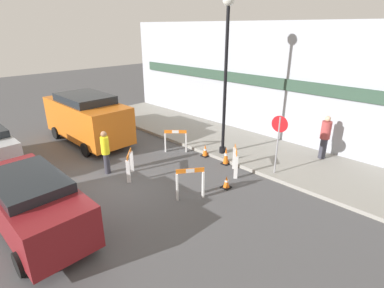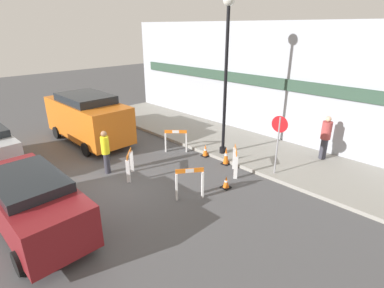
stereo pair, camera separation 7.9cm
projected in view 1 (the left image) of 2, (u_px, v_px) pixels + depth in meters
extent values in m
plane|color=#4C4C4F|center=(111.00, 189.00, 10.36)|extent=(60.00, 60.00, 0.00)
cube|color=gray|center=(226.00, 141.00, 14.52)|extent=(18.00, 3.69, 0.13)
cube|color=#A3A8B2|center=(253.00, 81.00, 14.81)|extent=(18.00, 0.12, 5.50)
cube|color=#2D4738|center=(252.00, 80.00, 14.72)|extent=(16.20, 0.10, 0.50)
cylinder|color=black|center=(223.00, 150.00, 12.98)|extent=(0.29, 0.29, 0.24)
cylinder|color=black|center=(225.00, 85.00, 11.95)|extent=(0.13, 0.13, 5.84)
sphere|color=silver|center=(229.00, 0.00, 10.82)|extent=(0.44, 0.44, 0.44)
cylinder|color=gray|center=(277.00, 146.00, 10.82)|extent=(0.06, 0.06, 2.19)
cylinder|color=red|center=(280.00, 124.00, 10.52)|extent=(0.60, 0.08, 0.60)
cube|color=white|center=(186.00, 143.00, 13.29)|extent=(0.14, 0.14, 0.87)
cube|color=white|center=(165.00, 143.00, 13.30)|extent=(0.14, 0.14, 0.87)
cube|color=orange|center=(175.00, 132.00, 13.11)|extent=(0.72, 0.70, 0.15)
cube|color=white|center=(175.00, 132.00, 13.11)|extent=(0.23, 0.23, 0.14)
cube|color=white|center=(132.00, 162.00, 11.43)|extent=(0.13, 0.14, 0.87)
cube|color=white|center=(128.00, 172.00, 10.65)|extent=(0.13, 0.14, 0.87)
cube|color=orange|center=(129.00, 154.00, 10.85)|extent=(0.68, 0.63, 0.15)
cube|color=white|center=(129.00, 154.00, 10.85)|extent=(0.22, 0.21, 0.14)
cube|color=white|center=(177.00, 187.00, 9.56)|extent=(0.14, 0.12, 0.94)
cube|color=white|center=(203.00, 185.00, 9.70)|extent=(0.14, 0.12, 0.94)
cube|color=orange|center=(190.00, 171.00, 9.43)|extent=(0.54, 0.76, 0.15)
cube|color=white|center=(190.00, 171.00, 9.43)|extent=(0.18, 0.24, 0.14)
cube|color=white|center=(236.00, 167.00, 10.93)|extent=(0.14, 0.13, 0.90)
cube|color=white|center=(234.00, 158.00, 11.68)|extent=(0.14, 0.13, 0.90)
cube|color=orange|center=(236.00, 150.00, 11.12)|extent=(0.59, 0.67, 0.15)
cube|color=white|center=(236.00, 150.00, 11.12)|extent=(0.20, 0.22, 0.14)
cube|color=black|center=(226.00, 163.00, 12.25)|extent=(0.30, 0.30, 0.04)
cone|color=orange|center=(226.00, 155.00, 12.11)|extent=(0.23, 0.22, 0.71)
cylinder|color=white|center=(226.00, 154.00, 12.10)|extent=(0.13, 0.13, 0.10)
cube|color=black|center=(226.00, 187.00, 10.44)|extent=(0.30, 0.30, 0.04)
cone|color=orange|center=(226.00, 181.00, 10.36)|extent=(0.22, 0.22, 0.41)
cylinder|color=white|center=(226.00, 181.00, 10.35)|extent=(0.13, 0.13, 0.06)
cube|color=black|center=(205.00, 156.00, 12.99)|extent=(0.30, 0.30, 0.04)
cone|color=orange|center=(205.00, 150.00, 12.89)|extent=(0.22, 0.22, 0.49)
cylinder|color=white|center=(205.00, 149.00, 12.89)|extent=(0.13, 0.13, 0.07)
cylinder|color=#33333D|center=(107.00, 163.00, 11.35)|extent=(0.31, 0.31, 0.80)
cylinder|color=yellow|center=(105.00, 145.00, 11.08)|extent=(0.43, 0.43, 0.67)
sphere|color=#8E6647|center=(104.00, 134.00, 10.92)|extent=(0.31, 0.31, 0.22)
cylinder|color=#33333D|center=(323.00, 148.00, 12.32)|extent=(0.38, 0.38, 0.87)
cylinder|color=#A33D3D|center=(326.00, 130.00, 12.03)|extent=(0.53, 0.53, 0.72)
sphere|color=#DBAD89|center=(328.00, 119.00, 11.86)|extent=(0.31, 0.31, 0.22)
cylinder|color=black|center=(21.00, 166.00, 11.35)|extent=(0.60, 0.18, 0.60)
cylinder|color=black|center=(1.00, 149.00, 13.00)|extent=(0.60, 0.18, 0.60)
cube|color=maroon|center=(33.00, 204.00, 7.92)|extent=(4.38, 1.66, 1.13)
cube|color=#1E2328|center=(28.00, 186.00, 7.72)|extent=(2.41, 1.53, 0.51)
cylinder|color=black|center=(89.00, 230.00, 7.79)|extent=(0.60, 0.18, 0.60)
cylinder|color=black|center=(20.00, 264.00, 6.69)|extent=(0.60, 0.18, 0.60)
cylinder|color=black|center=(48.00, 192.00, 9.57)|extent=(0.60, 0.18, 0.60)
cube|color=#D16619|center=(87.00, 119.00, 14.26)|extent=(5.04, 2.00, 1.66)
cube|color=#1E2328|center=(85.00, 102.00, 13.95)|extent=(2.77, 1.84, 0.71)
cylinder|color=black|center=(125.00, 138.00, 14.20)|extent=(0.60, 0.18, 0.60)
cylinder|color=black|center=(86.00, 150.00, 12.88)|extent=(0.60, 0.18, 0.60)
cylinder|color=black|center=(93.00, 124.00, 16.25)|extent=(0.60, 0.18, 0.60)
cylinder|color=black|center=(56.00, 133.00, 14.93)|extent=(0.60, 0.18, 0.60)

